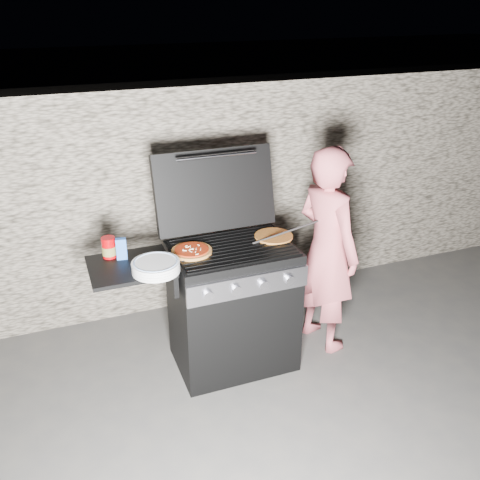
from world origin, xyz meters
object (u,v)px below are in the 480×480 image
object	(u,v)px
gas_grill	(198,313)
person	(327,250)
pizza_topped	(192,250)
sauce_jar	(109,247)

from	to	relation	value
gas_grill	person	bearing A→B (deg)	0.46
pizza_topped	gas_grill	bearing A→B (deg)	-24.98
gas_grill	person	size ratio (longest dim) A/B	0.88
gas_grill	person	xyz separation A→B (m)	(0.96, 0.01, 0.30)
pizza_topped	sauce_jar	distance (m)	0.52
sauce_jar	person	distance (m)	1.50
gas_grill	sauce_jar	xyz separation A→B (m)	(-0.52, 0.15, 0.51)
pizza_topped	person	bearing A→B (deg)	-0.22
gas_grill	sauce_jar	world-z (taller)	sauce_jar
pizza_topped	person	size ratio (longest dim) A/B	0.17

